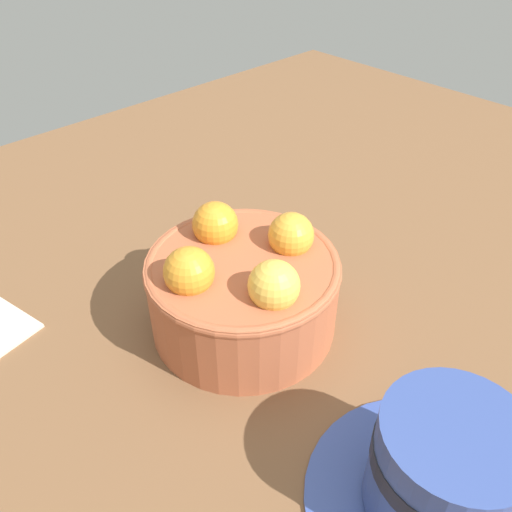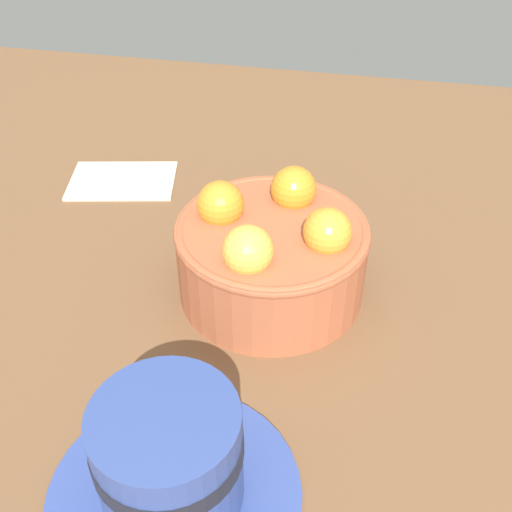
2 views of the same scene
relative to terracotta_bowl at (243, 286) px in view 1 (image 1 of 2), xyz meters
The scene contains 3 objects.
ground_plane 6.15cm from the terracotta_bowl, 38.85° to the right, with size 130.34×99.40×3.73cm, color brown.
terracotta_bowl is the anchor object (origin of this frame).
coffee_cup 20.44cm from the terracotta_bowl, 96.66° to the right, with size 16.18×16.18×8.17cm.
Camera 1 is at (-22.04, -24.84, 33.10)cm, focal length 36.90 mm.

